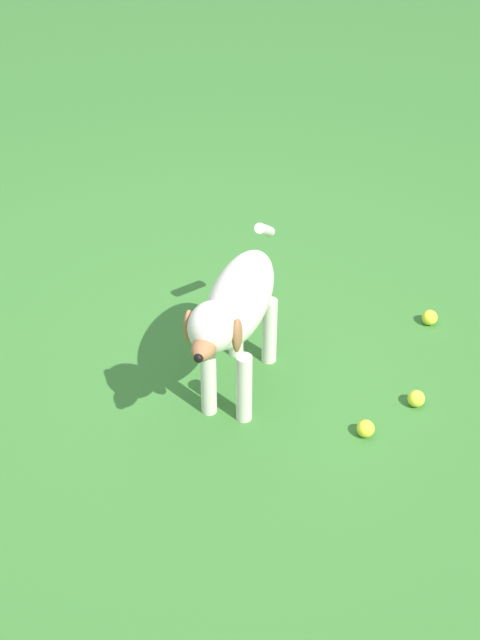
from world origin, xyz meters
name	(u,v)px	position (x,y,z in m)	size (l,w,h in m)	color
ground	(208,356)	(0.00, 0.00, 0.00)	(14.00, 14.00, 0.00)	#38722D
dog	(236,309)	(0.08, -0.24, 0.40)	(0.46, 0.83, 0.61)	silver
tennis_ball_0	(430,317)	(0.95, 0.07, 0.03)	(0.07, 0.07, 0.07)	yellow
tennis_ball_1	(366,429)	(0.51, -0.54, 0.03)	(0.07, 0.07, 0.07)	yellow
tennis_ball_2	(416,399)	(0.74, -0.42, 0.03)	(0.07, 0.07, 0.07)	yellow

